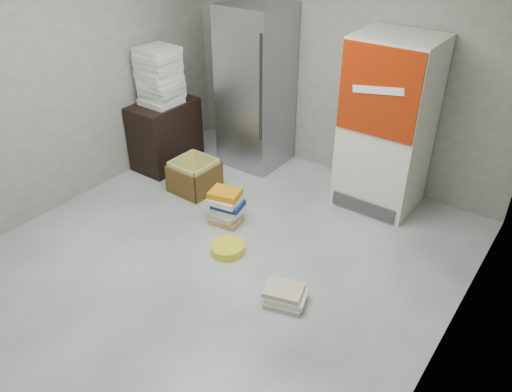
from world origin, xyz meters
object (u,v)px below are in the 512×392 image
object	(u,v)px
coke_cooler	(387,125)
wood_shelf	(165,134)
phonebook_stack_main	(226,207)
cardboard_box	(195,178)
steel_fridge	(256,88)

from	to	relation	value
coke_cooler	wood_shelf	xyz separation A→B (m)	(-2.48, -0.72, -0.50)
phonebook_stack_main	cardboard_box	distance (m)	0.76
steel_fridge	wood_shelf	distance (m)	1.23
phonebook_stack_main	cardboard_box	xyz separation A→B (m)	(-0.70, 0.30, -0.03)
coke_cooler	phonebook_stack_main	distance (m)	1.83
steel_fridge	wood_shelf	bearing A→B (deg)	-138.69
steel_fridge	wood_shelf	size ratio (longest dim) A/B	2.37
steel_fridge	coke_cooler	world-z (taller)	steel_fridge
wood_shelf	cardboard_box	xyz separation A→B (m)	(0.70, -0.28, -0.25)
steel_fridge	coke_cooler	size ratio (longest dim) A/B	1.06
cardboard_box	wood_shelf	bearing A→B (deg)	159.79
steel_fridge	cardboard_box	xyz separation A→B (m)	(-0.13, -1.01, -0.80)
phonebook_stack_main	cardboard_box	bearing A→B (deg)	145.98
steel_fridge	cardboard_box	distance (m)	1.29
steel_fridge	coke_cooler	bearing A→B (deg)	-0.18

